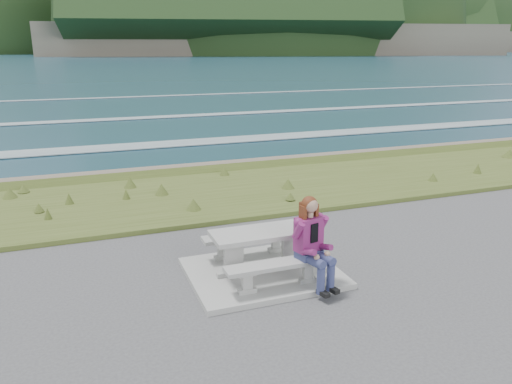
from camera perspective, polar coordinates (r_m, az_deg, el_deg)
concrete_slab at (r=9.00m, az=0.77°, el=-9.21°), size 2.60×2.10×0.10m
picnic_table at (r=8.74m, az=0.79°, el=-5.46°), size 1.80×0.75×0.75m
bench_landward at (r=8.24m, az=2.56°, el=-8.67°), size 1.80×0.35×0.45m
bench_seaward at (r=9.44m, az=-0.76°, el=-5.30°), size 1.80×0.35×0.45m
grass_verge at (r=13.49m, az=-6.91°, el=-0.71°), size 160.00×4.50×0.22m
shore_drop at (r=16.22m, az=-9.35°, el=2.12°), size 160.00×0.80×2.20m
ocean at (r=33.27m, az=-15.11°, el=6.00°), size 1600.00×1600.00×0.09m
headland_range at (r=449.43m, az=5.29°, el=17.08°), size 729.83×363.95×220.39m
seated_woman at (r=8.27m, az=6.73°, el=-7.11°), size 0.61×0.85×1.51m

